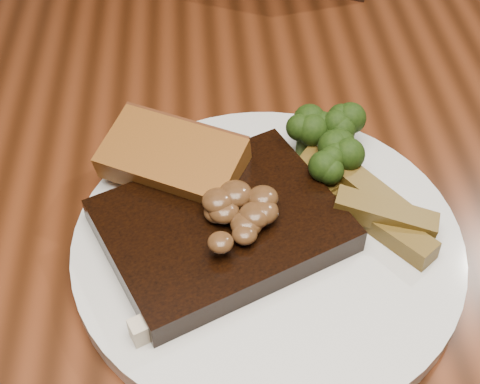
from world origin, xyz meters
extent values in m
cube|color=#532410|center=(0.00, 0.00, 0.73)|extent=(1.60, 0.90, 0.04)
cube|color=black|center=(0.05, 0.60, 0.44)|extent=(0.57, 0.57, 0.04)
cylinder|color=black|center=(0.28, 0.70, 0.21)|extent=(0.04, 0.04, 0.42)
cylinder|color=black|center=(-0.04, 0.83, 0.21)|extent=(0.04, 0.04, 0.42)
cylinder|color=black|center=(0.14, 0.38, 0.21)|extent=(0.04, 0.04, 0.42)
cylinder|color=black|center=(-0.18, 0.51, 0.21)|extent=(0.04, 0.04, 0.42)
cube|color=black|center=(-0.02, 0.43, 0.69)|extent=(0.41, 0.20, 0.45)
cylinder|color=silver|center=(0.02, -0.03, 0.76)|extent=(0.36, 0.36, 0.01)
cube|color=black|center=(-0.02, -0.03, 0.77)|extent=(0.21, 0.19, 0.03)
cube|color=beige|center=(-0.02, -0.09, 0.77)|extent=(0.14, 0.07, 0.02)
cube|color=brown|center=(-0.05, 0.03, 0.77)|extent=(0.13, 0.11, 0.02)
camera|label=1|loc=(-0.03, -0.36, 1.17)|focal=50.00mm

